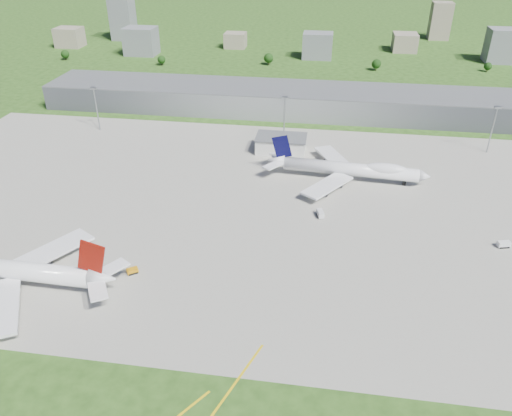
# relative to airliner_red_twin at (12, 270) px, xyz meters

# --- Properties ---
(ground) EXTENTS (1400.00, 1400.00, 0.00)m
(ground) POSITION_rel_airliner_red_twin_xyz_m (69.00, 176.17, -5.73)
(ground) COLOR #274816
(ground) RESTS_ON ground
(apron) EXTENTS (360.00, 190.00, 0.08)m
(apron) POSITION_rel_airliner_red_twin_xyz_m (79.00, 66.17, -5.69)
(apron) COLOR gray
(apron) RESTS_ON ground
(terminal) EXTENTS (300.00, 42.00, 15.00)m
(terminal) POSITION_rel_airliner_red_twin_xyz_m (69.00, 191.17, 1.77)
(terminal) COLOR gray
(terminal) RESTS_ON ground
(ops_building) EXTENTS (26.00, 16.00, 8.00)m
(ops_building) POSITION_rel_airliner_red_twin_xyz_m (79.00, 126.17, -1.73)
(ops_building) COLOR silver
(ops_building) RESTS_ON ground
(mast_west) EXTENTS (3.50, 2.00, 25.90)m
(mast_west) POSITION_rel_airliner_red_twin_xyz_m (-31.00, 141.17, 11.97)
(mast_west) COLOR gray
(mast_west) RESTS_ON ground
(mast_center) EXTENTS (3.50, 2.00, 25.90)m
(mast_center) POSITION_rel_airliner_red_twin_xyz_m (79.00, 141.17, 11.97)
(mast_center) COLOR gray
(mast_center) RESTS_ON ground
(mast_east) EXTENTS (3.50, 2.00, 25.90)m
(mast_east) POSITION_rel_airliner_red_twin_xyz_m (189.00, 141.17, 11.97)
(mast_east) COLOR gray
(mast_east) RESTS_ON ground
(airliner_red_twin) EXTENTS (78.32, 61.16, 21.53)m
(airliner_red_twin) POSITION_rel_airliner_red_twin_xyz_m (0.00, 0.00, 0.00)
(airliner_red_twin) COLOR white
(airliner_red_twin) RESTS_ON ground
(airliner_blue_quad) EXTENTS (77.29, 60.45, 20.17)m
(airliner_blue_quad) POSITION_rel_airliner_red_twin_xyz_m (115.25, 97.44, -0.13)
(airliner_blue_quad) COLOR white
(airliner_blue_quad) RESTS_ON ground
(tug_yellow) EXTENTS (4.49, 4.14, 1.92)m
(tug_yellow) POSITION_rel_airliner_red_twin_xyz_m (38.10, 11.65, -4.74)
(tug_yellow) COLOR orange
(tug_yellow) RESTS_ON ground
(van_white_near) EXTENTS (3.75, 5.74, 2.68)m
(van_white_near) POSITION_rel_airliner_red_twin_xyz_m (102.73, 60.80, -4.38)
(van_white_near) COLOR silver
(van_white_near) RESTS_ON ground
(van_white_far) EXTENTS (5.17, 3.36, 2.47)m
(van_white_far) POSITION_rel_airliner_red_twin_xyz_m (173.38, 48.53, -4.49)
(van_white_far) COLOR white
(van_white_far) RESTS_ON ground
(bldg_far_w) EXTENTS (24.00, 20.00, 18.00)m
(bldg_far_w) POSITION_rel_airliner_red_twin_xyz_m (-151.00, 346.17, 3.27)
(bldg_far_w) COLOR gray
(bldg_far_w) RESTS_ON ground
(bldg_w) EXTENTS (28.00, 22.00, 24.00)m
(bldg_w) POSITION_rel_airliner_red_twin_xyz_m (-71.00, 326.17, 6.27)
(bldg_w) COLOR slate
(bldg_w) RESTS_ON ground
(bldg_cw) EXTENTS (20.00, 18.00, 14.00)m
(bldg_cw) POSITION_rel_airliner_red_twin_xyz_m (9.00, 366.17, 1.27)
(bldg_cw) COLOR gray
(bldg_cw) RESTS_ON ground
(bldg_c) EXTENTS (26.00, 20.00, 22.00)m
(bldg_c) POSITION_rel_airliner_red_twin_xyz_m (89.00, 336.17, 5.27)
(bldg_c) COLOR slate
(bldg_c) RESTS_ON ground
(bldg_ce) EXTENTS (22.00, 24.00, 16.00)m
(bldg_ce) POSITION_rel_airliner_red_twin_xyz_m (169.00, 376.17, 2.27)
(bldg_ce) COLOR gray
(bldg_ce) RESTS_ON ground
(bldg_e) EXTENTS (30.00, 22.00, 28.00)m
(bldg_e) POSITION_rel_airliner_red_twin_xyz_m (249.00, 346.17, 8.27)
(bldg_e) COLOR slate
(bldg_e) RESTS_ON ground
(bldg_tall_w) EXTENTS (22.00, 20.00, 44.00)m
(bldg_tall_w) POSITION_rel_airliner_red_twin_xyz_m (-111.00, 386.17, 16.27)
(bldg_tall_w) COLOR slate
(bldg_tall_w) RESTS_ON ground
(bldg_tall_e) EXTENTS (20.00, 18.00, 36.00)m
(bldg_tall_e) POSITION_rel_airliner_red_twin_xyz_m (209.00, 436.17, 12.27)
(bldg_tall_e) COLOR gray
(bldg_tall_e) RESTS_ON ground
(tree_far_w) EXTENTS (7.20, 7.20, 8.80)m
(tree_far_w) POSITION_rel_airliner_red_twin_xyz_m (-131.00, 296.17, -0.55)
(tree_far_w) COLOR #382314
(tree_far_w) RESTS_ON ground
(tree_w) EXTENTS (6.75, 6.75, 8.25)m
(tree_w) POSITION_rel_airliner_red_twin_xyz_m (-41.00, 291.17, -0.87)
(tree_w) COLOR #382314
(tree_w) RESTS_ON ground
(tree_c) EXTENTS (8.10, 8.10, 9.90)m
(tree_c) POSITION_rel_airliner_red_twin_xyz_m (49.00, 306.17, 0.10)
(tree_c) COLOR #382314
(tree_c) RESTS_ON ground
(tree_e) EXTENTS (7.65, 7.65, 9.35)m
(tree_e) POSITION_rel_airliner_red_twin_xyz_m (139.00, 301.17, -0.22)
(tree_e) COLOR #382314
(tree_e) RESTS_ON ground
(tree_far_e) EXTENTS (6.30, 6.30, 7.70)m
(tree_far_e) POSITION_rel_airliner_red_twin_xyz_m (229.00, 311.17, -1.20)
(tree_far_e) COLOR #382314
(tree_far_e) RESTS_ON ground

